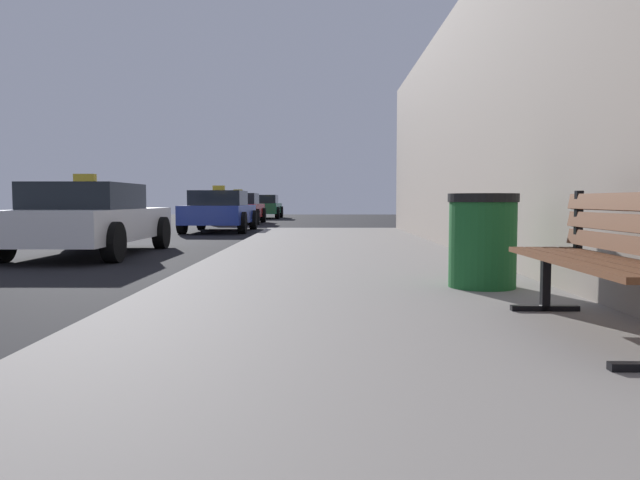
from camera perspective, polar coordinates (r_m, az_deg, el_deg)
name	(u,v)px	position (r m, az deg, el deg)	size (l,w,h in m)	color
sidewalk	(413,439)	(2.42, 8.72, -18.01)	(4.00, 32.00, 0.15)	gray
bench	(608,251)	(4.07, 25.45, -0.91)	(0.53, 1.84, 0.89)	brown
trash_bin	(483,240)	(5.91, 15.01, -0.01)	(0.66, 0.66, 0.88)	#195926
car_white	(90,219)	(11.52, -20.82, 1.89)	(1.98, 4.37, 1.43)	white
car_blue	(220,211)	(19.22, -9.38, 2.72)	(1.98, 4.32, 1.43)	#233899
car_red	(239,208)	(25.70, -7.64, 2.98)	(1.99, 4.14, 1.43)	red
car_green	(263,206)	(33.27, -5.42, 3.16)	(2.03, 4.31, 1.27)	#196638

